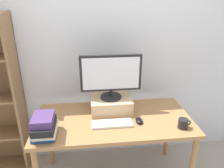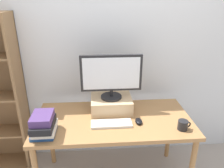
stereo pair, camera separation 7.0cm
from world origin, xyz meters
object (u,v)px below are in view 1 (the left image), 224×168
(book_stack, at_px, (44,126))
(computer_mouse, at_px, (139,121))
(desk, at_px, (114,125))
(computer_monitor, at_px, (111,76))
(coffee_mug, at_px, (183,124))
(riser_box, at_px, (111,104))
(keyboard, at_px, (112,124))

(book_stack, bearing_deg, computer_mouse, 7.70)
(desk, relative_size, computer_monitor, 2.51)
(coffee_mug, bearing_deg, computer_monitor, 147.01)
(riser_box, relative_size, keyboard, 1.09)
(coffee_mug, bearing_deg, book_stack, 179.06)
(computer_mouse, xyz_separation_m, coffee_mug, (0.36, -0.13, 0.03))
(computer_monitor, relative_size, book_stack, 2.18)
(computer_monitor, height_order, book_stack, computer_monitor)
(keyboard, xyz_separation_m, coffee_mug, (0.61, -0.12, 0.03))
(book_stack, relative_size, coffee_mug, 2.34)
(book_stack, bearing_deg, computer_monitor, 31.91)
(computer_mouse, bearing_deg, desk, 156.84)
(desk, distance_m, book_stack, 0.65)
(computer_mouse, bearing_deg, computer_monitor, 132.21)
(computer_mouse, distance_m, coffee_mug, 0.39)
(computer_monitor, bearing_deg, desk, -87.03)
(riser_box, height_order, computer_monitor, computer_monitor)
(desk, distance_m, computer_monitor, 0.48)
(keyboard, relative_size, coffee_mug, 3.18)
(computer_monitor, bearing_deg, coffee_mug, -32.99)
(computer_mouse, height_order, book_stack, book_stack)
(riser_box, xyz_separation_m, keyboard, (-0.02, -0.27, -0.06))
(computer_monitor, xyz_separation_m, computer_mouse, (0.23, -0.26, -0.36))
(keyboard, distance_m, computer_mouse, 0.25)
(desk, bearing_deg, riser_box, 92.94)
(riser_box, bearing_deg, keyboard, -93.79)
(desk, xyz_separation_m, book_stack, (-0.60, -0.21, 0.17))
(riser_box, relative_size, computer_mouse, 3.85)
(riser_box, distance_m, coffee_mug, 0.71)
(riser_box, xyz_separation_m, coffee_mug, (0.60, -0.39, -0.03))
(desk, xyz_separation_m, computer_mouse, (0.22, -0.10, 0.10))
(computer_monitor, distance_m, computer_mouse, 0.50)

